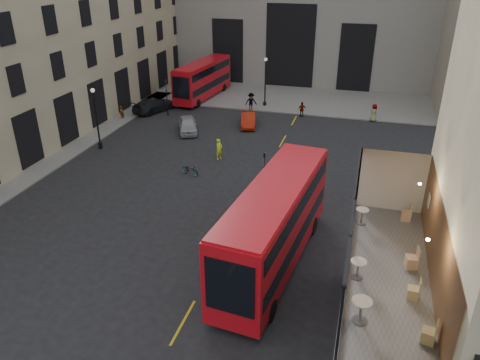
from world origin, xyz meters
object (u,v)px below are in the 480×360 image
(pedestrian_e, at_px, (122,112))
(pedestrian_b, at_px, (251,102))
(cafe_chair_a, at_px, (429,335))
(cafe_table_near, at_px, (361,308))
(cafe_chair_c, at_px, (412,261))
(bus_near, at_px, (275,222))
(cafe_table_far, at_px, (362,214))
(bus_far, at_px, (203,78))
(pedestrian_a, at_px, (202,92))
(street_lamp_b, at_px, (265,85))
(cafe_chair_b, at_px, (413,292))
(pedestrian_c, at_px, (302,109))
(car_c, at_px, (154,105))
(traffic_light_far, at_px, (167,93))
(street_lamp_a, at_px, (97,122))
(bicycle, at_px, (190,170))
(cyclist, at_px, (219,149))
(cafe_table_mid, at_px, (358,267))
(car_b, at_px, (248,119))
(car_a, at_px, (188,125))
(cafe_chair_d, at_px, (406,215))
(traffic_light_near, at_px, (264,172))
(pedestrian_d, at_px, (374,113))

(pedestrian_e, bearing_deg, pedestrian_b, 113.49)
(cafe_chair_a, bearing_deg, cafe_table_near, 170.56)
(pedestrian_b, bearing_deg, cafe_chair_c, -90.44)
(cafe_chair_c, bearing_deg, bus_near, 141.49)
(pedestrian_e, height_order, cafe_table_far, cafe_table_far)
(bus_far, height_order, pedestrian_e, bus_far)
(pedestrian_a, distance_m, cafe_table_far, 37.13)
(street_lamp_b, xyz_separation_m, cafe_chair_b, (13.31, -35.29, 2.45))
(pedestrian_c, distance_m, cafe_chair_b, 34.18)
(car_c, height_order, pedestrian_b, pedestrian_b)
(traffic_light_far, bearing_deg, cafe_table_near, -56.34)
(bus_near, relative_size, cafe_table_near, 14.58)
(bus_far, distance_m, cafe_chair_b, 42.30)
(street_lamp_a, distance_m, street_lamp_b, 19.42)
(pedestrian_e, distance_m, cafe_chair_a, 39.48)
(street_lamp_b, xyz_separation_m, pedestrian_e, (-13.00, -8.44, -1.55))
(bicycle, height_order, pedestrian_c, pedestrian_c)
(street_lamp_b, xyz_separation_m, cyclist, (-0.29, -15.41, -1.52))
(street_lamp_b, xyz_separation_m, pedestrian_b, (-1.05, -2.02, -1.41))
(traffic_light_far, height_order, cafe_chair_a, cafe_chair_a)
(cafe_table_mid, bearing_deg, pedestrian_e, 132.96)
(pedestrian_c, bearing_deg, pedestrian_a, -39.82)
(cyclist, height_order, cafe_table_mid, cafe_table_mid)
(pedestrian_c, bearing_deg, car_b, 18.50)
(traffic_light_far, height_order, car_b, traffic_light_far)
(car_a, height_order, cafe_chair_d, cafe_chair_d)
(cyclist, bearing_deg, pedestrian_a, 48.01)
(pedestrian_b, bearing_deg, traffic_light_near, -98.20)
(cyclist, bearing_deg, bus_far, 47.39)
(street_lamp_a, bearing_deg, cafe_chair_a, -40.79)
(car_c, distance_m, cafe_chair_d, 34.92)
(traffic_light_far, height_order, street_lamp_a, street_lamp_a)
(traffic_light_near, xyz_separation_m, pedestrian_a, (-12.71, 22.92, -1.65))
(bus_near, height_order, cafe_chair_b, cafe_chair_b)
(car_a, height_order, car_c, car_c)
(traffic_light_near, height_order, cafe_chair_c, cafe_chair_c)
(pedestrian_e, height_order, cafe_table_mid, cafe_table_mid)
(bus_near, bearing_deg, cafe_table_mid, -54.98)
(pedestrian_d, relative_size, cafe_chair_c, 2.05)
(bus_near, xyz_separation_m, cafe_table_mid, (4.34, -6.20, 2.40))
(cyclist, distance_m, cafe_chair_b, 24.41)
(street_lamp_b, height_order, pedestrian_e, street_lamp_b)
(bicycle, distance_m, pedestrian_a, 20.81)
(car_b, relative_size, pedestrian_b, 2.00)
(cyclist, height_order, pedestrian_a, cyclist)
(cyclist, xyz_separation_m, cafe_chair_d, (13.56, -14.42, 3.97))
(cafe_table_near, distance_m, cafe_table_far, 6.29)
(cafe_chair_a, relative_size, cafe_chair_b, 1.03)
(bicycle, relative_size, cafe_chair_d, 1.94)
(cafe_chair_a, xyz_separation_m, cafe_chair_c, (-0.33, 3.84, 0.02))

